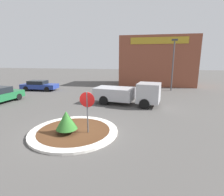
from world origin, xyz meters
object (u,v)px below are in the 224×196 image
Objects in this scene: light_pole at (173,61)px; parked_sedan_blue at (39,85)px; parked_sedan_green at (0,95)px; utility_truck at (129,93)px; stop_sign at (87,105)px.

parked_sedan_blue is at bearing -169.62° from light_pole.
parked_sedan_green is at bearing -90.98° from parked_sedan_blue.
parked_sedan_blue is (-0.26, 6.65, -0.08)m from parked_sedan_green.
light_pole is at bearing 7.16° from parked_sedan_blue.
light_pole reaches higher than utility_truck.
light_pole is at bearing -54.20° from parked_sedan_green.
stop_sign is 0.37× the size of light_pole.
utility_truck is 0.95× the size of light_pole.
utility_truck reaches higher than parked_sedan_blue.
parked_sedan_green is 19.53m from light_pole.
stop_sign reaches higher than parked_sedan_blue.
parked_sedan_blue is 17.47m from light_pole.
stop_sign is at bearing -112.74° from light_pole.
stop_sign is 16.32m from light_pole.
light_pole reaches higher than parked_sedan_blue.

